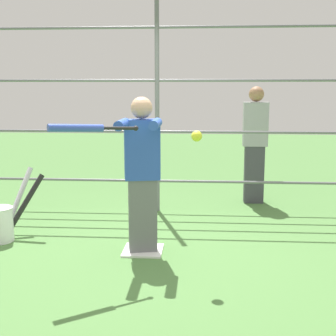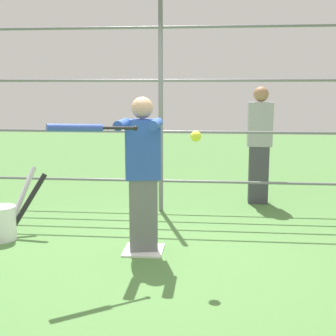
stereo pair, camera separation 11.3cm
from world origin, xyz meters
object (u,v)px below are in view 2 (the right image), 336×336
at_px(baseball_bat_swinging, 83,128).
at_px(softball_in_flight, 196,136).
at_px(bystander_behind_fence, 259,143).
at_px(batter, 143,170).
at_px(bat_bucket, 5,220).

distance_m(baseball_bat_swinging, softball_in_flight, 0.97).
relative_size(baseball_bat_swinging, bystander_behind_fence, 0.42).
height_order(batter, bystander_behind_fence, bystander_behind_fence).
xyz_separation_m(baseball_bat_swinging, bystander_behind_fence, (-1.75, -2.86, -0.46)).
relative_size(batter, softball_in_flight, 16.45).
bearing_deg(batter, bat_bucket, -9.13).
bearing_deg(bat_bucket, baseball_bat_swinging, 141.93).
bearing_deg(bat_bucket, bystander_behind_fence, -146.73).
bearing_deg(softball_in_flight, bystander_behind_fence, -106.90).
bearing_deg(bat_bucket, softball_in_flight, 161.18).
xyz_separation_m(softball_in_flight, bat_bucket, (2.13, -0.73, -1.03)).
bearing_deg(batter, bystander_behind_fence, -121.76).
relative_size(softball_in_flight, bat_bucket, 0.13).
bearing_deg(softball_in_flight, baseball_bat_swinging, 12.12).
bearing_deg(baseball_bat_swinging, batter, -120.68).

